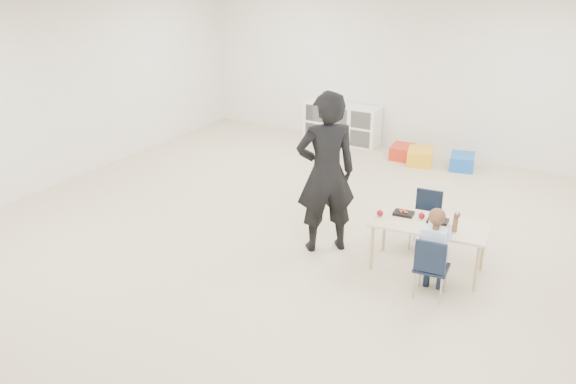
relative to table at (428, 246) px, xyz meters
The scene contains 16 objects.
room 2.06m from the table, 162.60° to the right, with size 9.00×9.02×2.80m.
table is the anchor object (origin of this frame).
chair_near 0.55m from the table, 68.03° to the right, with size 0.33×0.31×0.68m, color black, non-canonical shape.
chair_far 0.55m from the table, 111.97° to the left, with size 0.33×0.31×0.68m, color black, non-canonical shape.
child 0.61m from the table, 68.03° to the right, with size 0.46×0.46×1.08m, color #BCD8FF, non-canonical shape.
lunch_tray_near 0.31m from the table, 48.89° to the left, with size 0.22×0.16×0.03m, color black.
lunch_tray_far 0.45m from the table, 168.26° to the left, with size 0.22×0.16×0.03m, color black.
milk_carton 0.35m from the table, 62.67° to the right, with size 0.07×0.07×0.10m, color white.
bread_roll 0.41m from the table, 14.49° to the right, with size 0.09×0.09×0.07m, color tan.
apple_near 0.34m from the table, 151.51° to the left, with size 0.07×0.07×0.07m, color maroon.
apple_far 0.64m from the table, 169.30° to the right, with size 0.07×0.07×0.07m, color maroon.
cubby_shelf 4.72m from the table, 127.20° to the left, with size 1.40×0.40×0.70m, color white.
adult 1.39m from the table, behind, with size 0.70×0.46×1.91m, color black.
bin_red 3.80m from the table, 114.39° to the left, with size 0.35×0.46×0.22m, color red.
bin_yellow 3.56m from the table, 110.07° to the left, with size 0.39×0.50×0.25m, color #F1A819.
bin_blue 3.51m from the table, 99.17° to the left, with size 0.37×0.47×0.23m, color blue.
Camera 1 is at (3.34, -5.41, 3.39)m, focal length 38.00 mm.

